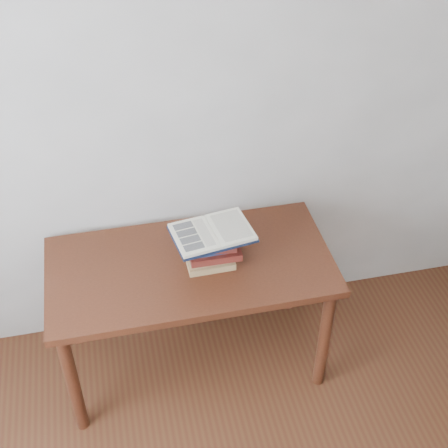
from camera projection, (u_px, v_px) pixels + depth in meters
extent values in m
cube|color=beige|center=(151.00, 110.00, 2.73)|extent=(3.50, 0.04, 2.60)
cube|color=#492112|center=(190.00, 266.00, 2.86)|extent=(1.31, 0.65, 0.04)
cylinder|color=#492112|center=(73.00, 383.00, 2.79)|extent=(0.06, 0.06, 0.66)
cylinder|color=#492112|center=(324.00, 338.00, 2.99)|extent=(0.06, 0.06, 0.66)
cylinder|color=#492112|center=(69.00, 298.00, 3.19)|extent=(0.06, 0.06, 0.66)
cylinder|color=#492112|center=(291.00, 263.00, 3.39)|extent=(0.06, 0.06, 0.66)
cube|color=#A38254|center=(210.00, 260.00, 2.84)|extent=(0.21, 0.16, 0.03)
cube|color=#A38254|center=(211.00, 253.00, 2.83)|extent=(0.23, 0.15, 0.03)
cube|color=maroon|center=(213.00, 248.00, 2.81)|extent=(0.23, 0.19, 0.04)
cube|color=#172145|center=(209.00, 243.00, 2.79)|extent=(0.22, 0.14, 0.03)
cube|color=maroon|center=(209.00, 240.00, 2.76)|extent=(0.25, 0.19, 0.03)
cube|color=#172145|center=(209.00, 235.00, 2.75)|extent=(0.21, 0.18, 0.03)
cube|color=black|center=(212.00, 234.00, 2.72)|extent=(0.38, 0.29, 0.01)
cube|color=beige|center=(194.00, 237.00, 2.69)|extent=(0.20, 0.25, 0.02)
cube|color=beige|center=(231.00, 227.00, 2.74)|extent=(0.20, 0.25, 0.02)
cylinder|color=beige|center=(212.00, 232.00, 2.72)|extent=(0.05, 0.23, 0.01)
cube|color=black|center=(183.00, 226.00, 2.73)|extent=(0.09, 0.05, 0.00)
cube|color=black|center=(187.00, 233.00, 2.70)|extent=(0.09, 0.05, 0.00)
cube|color=black|center=(190.00, 240.00, 2.66)|extent=(0.09, 0.05, 0.00)
cube|color=black|center=(194.00, 247.00, 2.63)|extent=(0.09, 0.05, 0.00)
cube|color=silver|center=(204.00, 232.00, 2.70)|extent=(0.07, 0.19, 0.00)
cube|color=silver|center=(231.00, 225.00, 2.73)|extent=(0.16, 0.21, 0.00)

